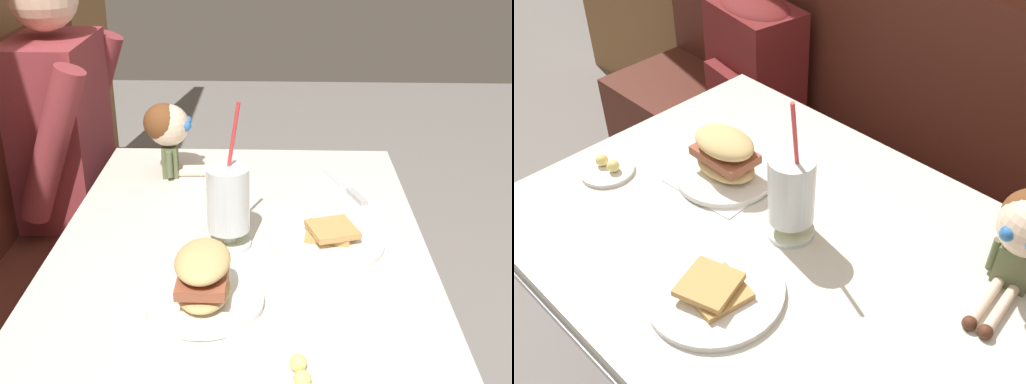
% 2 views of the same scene
% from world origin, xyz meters
% --- Properties ---
extents(booth_bench, '(2.60, 0.48, 1.00)m').
position_xyz_m(booth_bench, '(0.00, 0.81, 0.33)').
color(booth_bench, '#512319').
rests_on(booth_bench, ground).
extents(diner_table, '(1.11, 0.81, 0.74)m').
position_xyz_m(diner_table, '(0.00, 0.18, 0.54)').
color(diner_table, silver).
rests_on(diner_table, ground).
extents(toast_plate, '(0.25, 0.25, 0.04)m').
position_xyz_m(toast_plate, '(0.00, -0.01, 0.75)').
color(toast_plate, white).
rests_on(toast_plate, diner_table).
extents(milkshake_glass, '(0.10, 0.10, 0.32)m').
position_xyz_m(milkshake_glass, '(-0.01, 0.20, 0.84)').
color(milkshake_glass, silver).
rests_on(milkshake_glass, diner_table).
extents(sandwich_plate, '(0.22, 0.22, 0.12)m').
position_xyz_m(sandwich_plate, '(-0.23, 0.23, 0.79)').
color(sandwich_plate, white).
rests_on(sandwich_plate, diner_table).
extents(butter_saucer, '(0.12, 0.12, 0.04)m').
position_xyz_m(butter_saucer, '(-0.44, 0.06, 0.75)').
color(butter_saucer, white).
rests_on(butter_saucer, diner_table).
extents(backpack, '(0.33, 0.29, 0.41)m').
position_xyz_m(backpack, '(-0.71, 0.78, 0.66)').
color(backpack, maroon).
rests_on(backpack, booth_bench).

